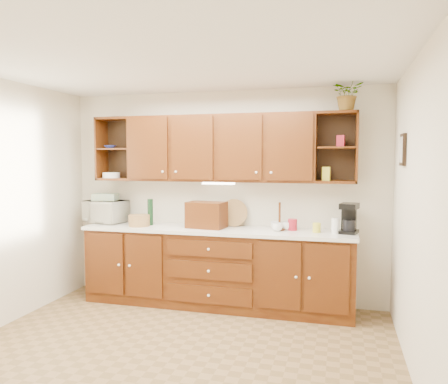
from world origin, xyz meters
The scene contains 25 objects.
floor centered at (0.00, 0.00, 0.00)m, with size 4.00×4.00×0.00m, color olive.
ceiling centered at (0.00, 0.00, 2.60)m, with size 4.00×4.00×0.00m, color white.
back_wall centered at (0.00, 1.75, 1.30)m, with size 4.00×4.00×0.00m, color beige.
right_wall centered at (2.00, 0.00, 1.30)m, with size 3.50×3.50×0.00m, color beige.
base_cabinets centered at (0.00, 1.45, 0.45)m, with size 3.20×0.60×0.90m, color #391506.
countertop centered at (0.00, 1.44, 0.92)m, with size 3.24×0.64×0.04m, color silver.
upper_cabinets centered at (0.01, 1.59, 1.89)m, with size 3.20×0.33×0.80m.
undercabinet_light centered at (0.00, 1.53, 1.47)m, with size 0.40×0.05×0.03m, color white.
framed_picture centered at (1.98, 0.90, 1.85)m, with size 0.03×0.24×0.30m, color black.
wicker_basket centered at (-0.96, 1.36, 1.01)m, with size 0.26×0.26×0.14m, color #A27A43.
microwave centered at (-1.52, 1.53, 1.08)m, with size 0.52×0.35×0.29m, color #EFE8CE.
towel_stack centered at (-1.52, 1.53, 1.27)m, with size 0.30×0.22×0.09m, color tan.
wine_bottle centered at (-0.86, 1.47, 1.10)m, with size 0.07×0.07×0.33m, color black.
woven_tray centered at (0.16, 1.65, 0.95)m, with size 0.34×0.34×0.02m, color #A27A43.
bread_box centered at (-0.12, 1.44, 1.10)m, with size 0.45×0.28×0.31m, color #391506.
mug_tree centered at (0.75, 1.51, 0.99)m, with size 0.30×0.29×0.32m.
canister_red centered at (0.89, 1.52, 1.01)m, with size 0.11×0.11×0.13m, color maroon.
canister_white centered at (1.37, 1.45, 1.02)m, with size 0.09×0.09×0.17m, color white.
canister_yellow centered at (1.17, 1.45, 0.99)m, with size 0.09×0.09×0.11m, color gold.
coffee_maker centered at (1.52, 1.50, 1.10)m, with size 0.23×0.27×0.34m.
bowl_stack centered at (-1.46, 1.57, 1.92)m, with size 0.15×0.15×0.04m, color navy.
plate_stack centered at (-1.44, 1.55, 1.56)m, with size 0.22×0.22×0.07m, color white.
pantry_box_yellow centered at (1.26, 1.55, 1.60)m, with size 0.09×0.07×0.15m, color gold.
pantry_box_red centered at (1.41, 1.58, 1.96)m, with size 0.08×0.07×0.13m, color maroon.
potted_plant centered at (1.48, 1.52, 2.47)m, with size 0.33×0.29×0.37m, color #999999.
Camera 1 is at (1.42, -3.50, 1.76)m, focal length 35.00 mm.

